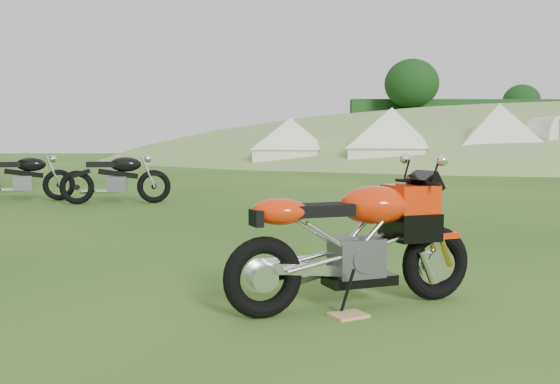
{
  "coord_description": "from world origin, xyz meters",
  "views": [
    {
      "loc": [
        -0.39,
        -6.12,
        1.14
      ],
      "look_at": [
        -0.23,
        0.4,
        0.62
      ],
      "focal_mm": 40.0,
      "sensor_mm": 36.0,
      "label": 1
    }
  ],
  "objects_px": {
    "vintage_moto_c": "(21,176)",
    "tent_right": "(499,137)",
    "sport_motorcycle": "(354,232)",
    "tent_mid": "(392,139)",
    "vintage_moto_d": "(116,176)",
    "tent_left": "(291,141)",
    "plywood_board": "(348,315)"
  },
  "relations": [
    {
      "from": "vintage_moto_c",
      "to": "tent_right",
      "type": "relative_size",
      "value": 0.61
    },
    {
      "from": "tent_mid",
      "to": "vintage_moto_d",
      "type": "bearing_deg",
      "value": -99.93
    },
    {
      "from": "sport_motorcycle",
      "to": "vintage_moto_d",
      "type": "height_order",
      "value": "sport_motorcycle"
    },
    {
      "from": "vintage_moto_c",
      "to": "plywood_board",
      "type": "bearing_deg",
      "value": -74.81
    },
    {
      "from": "vintage_moto_d",
      "to": "sport_motorcycle",
      "type": "bearing_deg",
      "value": -73.96
    },
    {
      "from": "sport_motorcycle",
      "to": "vintage_moto_c",
      "type": "height_order",
      "value": "sport_motorcycle"
    },
    {
      "from": "plywood_board",
      "to": "sport_motorcycle",
      "type": "bearing_deg",
      "value": 72.78
    },
    {
      "from": "sport_motorcycle",
      "to": "plywood_board",
      "type": "bearing_deg",
      "value": -126.87
    },
    {
      "from": "sport_motorcycle",
      "to": "vintage_moto_d",
      "type": "relative_size",
      "value": 0.91
    },
    {
      "from": "tent_left",
      "to": "tent_right",
      "type": "xyz_separation_m",
      "value": [
        8.3,
        -2.35,
        0.15
      ]
    },
    {
      "from": "vintage_moto_d",
      "to": "tent_right",
      "type": "bearing_deg",
      "value": 39.06
    },
    {
      "from": "plywood_board",
      "to": "vintage_moto_d",
      "type": "bearing_deg",
      "value": 113.53
    },
    {
      "from": "vintage_moto_d",
      "to": "vintage_moto_c",
      "type": "bearing_deg",
      "value": 157.59
    },
    {
      "from": "tent_left",
      "to": "tent_mid",
      "type": "distance_m",
      "value": 4.47
    },
    {
      "from": "sport_motorcycle",
      "to": "tent_left",
      "type": "height_order",
      "value": "tent_left"
    },
    {
      "from": "tent_mid",
      "to": "vintage_moto_c",
      "type": "bearing_deg",
      "value": -106.49
    },
    {
      "from": "vintage_moto_d",
      "to": "plywood_board",
      "type": "bearing_deg",
      "value": -74.98
    },
    {
      "from": "plywood_board",
      "to": "vintage_moto_c",
      "type": "height_order",
      "value": "vintage_moto_c"
    },
    {
      "from": "vintage_moto_c",
      "to": "tent_right",
      "type": "height_order",
      "value": "tent_right"
    },
    {
      "from": "sport_motorcycle",
      "to": "tent_mid",
      "type": "distance_m",
      "value": 21.68
    },
    {
      "from": "tent_left",
      "to": "tent_mid",
      "type": "bearing_deg",
      "value": -10.68
    },
    {
      "from": "sport_motorcycle",
      "to": "tent_right",
      "type": "relative_size",
      "value": 0.57
    },
    {
      "from": "vintage_moto_d",
      "to": "tent_right",
      "type": "distance_m",
      "value": 18.11
    },
    {
      "from": "plywood_board",
      "to": "tent_left",
      "type": "height_order",
      "value": "tent_left"
    },
    {
      "from": "vintage_moto_c",
      "to": "tent_right",
      "type": "distance_m",
      "value": 19.12
    },
    {
      "from": "vintage_moto_c",
      "to": "tent_mid",
      "type": "height_order",
      "value": "tent_mid"
    },
    {
      "from": "vintage_moto_c",
      "to": "tent_left",
      "type": "xyz_separation_m",
      "value": [
        5.81,
        15.22,
        0.68
      ]
    },
    {
      "from": "vintage_moto_c",
      "to": "tent_mid",
      "type": "relative_size",
      "value": 0.63
    },
    {
      "from": "vintage_moto_d",
      "to": "tent_right",
      "type": "xyz_separation_m",
      "value": [
        12.2,
        13.35,
        0.83
      ]
    },
    {
      "from": "tent_right",
      "to": "sport_motorcycle",
      "type": "bearing_deg",
      "value": -99.76
    },
    {
      "from": "vintage_moto_c",
      "to": "tent_left",
      "type": "height_order",
      "value": "tent_left"
    },
    {
      "from": "vintage_moto_d",
      "to": "tent_left",
      "type": "bearing_deg",
      "value": 67.53
    }
  ]
}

